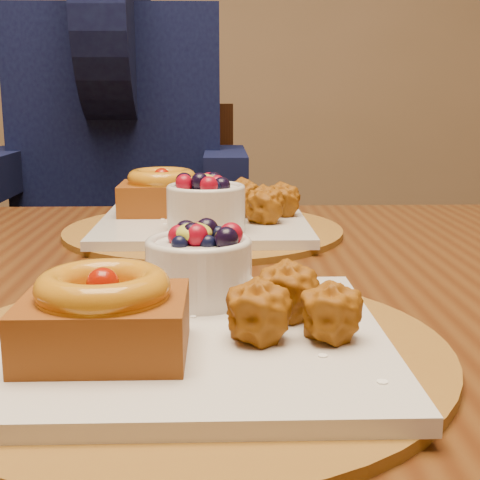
# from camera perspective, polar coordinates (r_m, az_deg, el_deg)

# --- Properties ---
(dining_table) EXTENTS (1.60, 0.90, 0.76)m
(dining_table) POSITION_cam_1_polar(r_m,az_deg,el_deg) (0.73, -3.44, -8.91)
(dining_table) COLOR #3D1D0B
(dining_table) RESTS_ON ground
(place_setting_near) EXTENTS (0.38, 0.38, 0.09)m
(place_setting_near) POSITION_cam_1_polar(r_m,az_deg,el_deg) (0.49, -4.60, -6.99)
(place_setting_near) COLOR #5E3112
(place_setting_near) RESTS_ON dining_table
(place_setting_far) EXTENTS (0.38, 0.38, 0.09)m
(place_setting_far) POSITION_cam_1_polar(r_m,az_deg,el_deg) (0.91, -3.37, 2.27)
(place_setting_far) COLOR #5E3112
(place_setting_far) RESTS_ON dining_table
(chair_far) EXTENTS (0.51, 0.51, 0.92)m
(chair_far) POSITION_cam_1_polar(r_m,az_deg,el_deg) (1.54, -8.09, -4.11)
(chair_far) COLOR black
(chair_far) RESTS_ON ground
(diner) EXTENTS (0.53, 0.51, 0.86)m
(diner) POSITION_cam_1_polar(r_m,az_deg,el_deg) (1.47, -10.27, 11.29)
(diner) COLOR black
(diner) RESTS_ON ground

